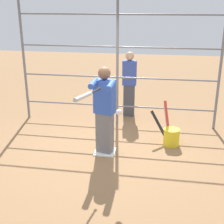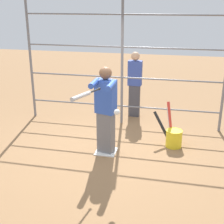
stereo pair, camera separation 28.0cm
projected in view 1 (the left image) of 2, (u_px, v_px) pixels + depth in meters
name	position (u px, v px, depth m)	size (l,w,h in m)	color
ground_plane	(105.00, 152.00, 6.16)	(24.00, 24.00, 0.00)	olive
home_plate	(105.00, 152.00, 6.15)	(0.40, 0.40, 0.02)	white
fence_backstop	(117.00, 62.00, 7.14)	(4.62, 0.06, 2.97)	slate
batter	(104.00, 108.00, 5.83)	(0.43, 0.66, 1.70)	slate
baseball_bat_swinging	(85.00, 95.00, 4.75)	(0.23, 0.92, 0.12)	black
softball_in_flight	(119.00, 112.00, 4.84)	(0.10, 0.10, 0.10)	white
bat_bucket	(170.00, 135.00, 6.42)	(0.64, 0.55, 0.85)	yellow
bystander_behind_fence	(129.00, 83.00, 7.83)	(0.34, 0.21, 1.65)	#3F3F47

